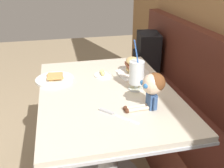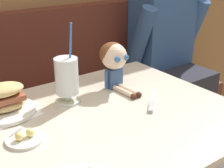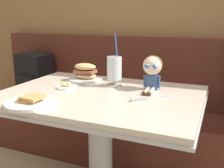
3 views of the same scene
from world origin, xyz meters
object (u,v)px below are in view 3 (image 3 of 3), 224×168
(toast_plate, at_px, (31,102))
(seated_doll, at_px, (152,68))
(butter_knife, at_px, (144,99))
(milkshake_glass, at_px, (114,70))
(backpack, at_px, (34,73))
(sandwich_plate, at_px, (85,74))
(butter_saucer, at_px, (66,87))

(toast_plate, distance_m, seated_doll, 0.69)
(butter_knife, bearing_deg, milkshake_glass, 140.45)
(toast_plate, xyz_separation_m, backpack, (-0.72, 0.91, -0.09))
(milkshake_glass, height_order, butter_knife, milkshake_glass)
(backpack, bearing_deg, butter_knife, -27.52)
(sandwich_plate, distance_m, butter_knife, 0.55)
(sandwich_plate, bearing_deg, butter_knife, -28.28)
(toast_plate, xyz_separation_m, milkshake_glass, (0.24, 0.48, 0.09))
(sandwich_plate, height_order, backpack, sandwich_plate)
(butter_knife, bearing_deg, butter_saucer, 174.68)
(toast_plate, bearing_deg, milkshake_glass, 63.88)
(butter_saucer, height_order, butter_knife, butter_saucer)
(toast_plate, height_order, butter_saucer, toast_plate)
(backpack, bearing_deg, sandwich_plate, -27.02)
(seated_doll, bearing_deg, toast_plate, -133.42)
(milkshake_glass, relative_size, seated_doll, 1.43)
(sandwich_plate, distance_m, butter_saucer, 0.22)
(toast_plate, bearing_deg, butter_knife, 29.55)
(butter_saucer, height_order, backpack, backpack)
(toast_plate, distance_m, butter_knife, 0.56)
(milkshake_glass, bearing_deg, backpack, 156.19)
(butter_saucer, relative_size, butter_knife, 0.65)
(sandwich_plate, xyz_separation_m, butter_saucer, (-0.01, -0.21, -0.04))
(seated_doll, bearing_deg, sandwich_plate, 175.10)
(milkshake_glass, bearing_deg, butter_saucer, -146.26)
(toast_plate, distance_m, butter_saucer, 0.32)
(sandwich_plate, bearing_deg, seated_doll, -4.90)
(sandwich_plate, height_order, butter_saucer, sandwich_plate)
(seated_doll, relative_size, backpack, 0.54)
(butter_saucer, relative_size, seated_doll, 0.54)
(backpack, bearing_deg, milkshake_glass, -23.81)
(sandwich_plate, distance_m, backpack, 0.83)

